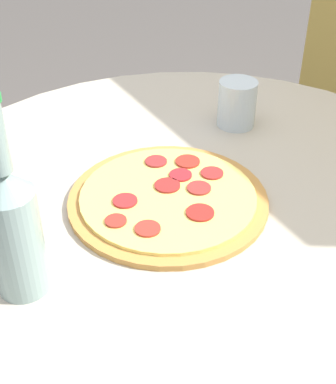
% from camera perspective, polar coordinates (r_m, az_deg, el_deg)
% --- Properties ---
extents(table, '(1.02, 1.02, 0.69)m').
position_cam_1_polar(table, '(0.99, 2.74, -8.61)').
color(table, '#B2A893').
rests_on(table, ground_plane).
extents(pizza, '(0.32, 0.32, 0.02)m').
position_cam_1_polar(pizza, '(0.86, 0.02, -0.64)').
color(pizza, '#B77F3D').
rests_on(pizza, table).
extents(beer_bottle, '(0.07, 0.07, 0.28)m').
position_cam_1_polar(beer_bottle, '(0.68, -16.25, -3.42)').
color(beer_bottle, gray).
rests_on(beer_bottle, table).
extents(drinking_glass, '(0.08, 0.08, 0.09)m').
position_cam_1_polar(drinking_glass, '(1.07, 7.37, 9.34)').
color(drinking_glass, silver).
rests_on(drinking_glass, table).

